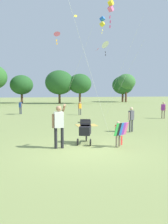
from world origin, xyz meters
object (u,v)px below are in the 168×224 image
kite_green_novelty (103,22)px  person_couple_left (80,107)px  kite_adult_black (110,8)px  kite_blue_high (106,45)px  person_red_shirt (163,109)px  person_kid_running (131,117)px  picnic_blanket (86,125)px  kite_orange_delta (58,36)px  person_adult_flyer (59,123)px  child_with_butterfly_kite (119,131)px  person_sitting_far (20,106)px  stroller (85,129)px

kite_green_novelty → person_couple_left: (-1.64, 1.39, -7.02)m
person_couple_left → kite_adult_black: bearing=-90.8°
kite_blue_high → person_red_shirt: bearing=-19.2°
person_kid_running → picnic_blanket: bearing=124.7°
kite_orange_delta → picnic_blanket: (1.48, -3.43, -6.22)m
person_adult_flyer → person_kid_running: (4.06, 2.70, -0.21)m
kite_blue_high → kite_adult_black: bearing=-104.6°
child_with_butterfly_kite → kite_green_novelty: size_ratio=0.12×
person_sitting_far → person_kid_running: (6.48, -10.49, 0.05)m
person_couple_left → picnic_blanket: person_couple_left is taller
kite_blue_high → picnic_blanket: size_ratio=4.66×
child_with_butterfly_kite → person_couple_left: bearing=87.6°
person_couple_left → picnic_blanket: size_ratio=0.91×
stroller → kite_green_novelty: bearing=70.5°
kite_blue_high → picnic_blanket: 7.19m
kite_green_novelty → kite_blue_high: 2.17m
stroller → kite_orange_delta: (-0.44, 8.22, 5.62)m
kite_adult_black → kite_blue_high: (1.80, 6.91, -0.43)m
kite_blue_high → person_sitting_far: size_ratio=4.84×
kite_blue_high → stroller: bearing=-111.4°
person_red_shirt → person_couple_left: 7.01m
kite_blue_high → person_red_shirt: (4.28, -1.50, -4.94)m
person_red_shirt → kite_orange_delta: bearing=171.6°
person_adult_flyer → kite_orange_delta: size_ratio=0.26×
kite_blue_high → person_sitting_far: kite_blue_high is taller
person_adult_flyer → person_couple_left: size_ratio=1.45×
kite_green_novelty → picnic_blanket: 9.23m
person_adult_flyer → stroller: person_adult_flyer is taller
kite_green_novelty → person_sitting_far: 10.31m
child_with_butterfly_kite → kite_adult_black: (0.36, 2.48, 5.51)m
kite_blue_high → person_kid_running: 8.11m
person_couple_left → picnic_blanket: 6.02m
person_adult_flyer → person_sitting_far: bearing=100.4°
kite_adult_black → kite_blue_high: bearing=75.4°
child_with_butterfly_kite → person_red_shirt: size_ratio=0.78×
kite_adult_black → person_couple_left: size_ratio=5.52×
kite_adult_black → kite_blue_high: size_ratio=1.08×
kite_green_novelty → person_couple_left: bearing=139.6°
person_red_shirt → kite_green_novelty: bearing=151.8°
kite_green_novelty → person_red_shirt: (4.32, -2.31, -6.95)m
child_with_butterfly_kite → picnic_blanket: (-0.13, 5.65, -0.61)m
child_with_butterfly_kite → stroller: (-1.17, 0.86, -0.01)m
stroller → person_sitting_far: 13.08m
kite_orange_delta → person_kid_running: bearing=-61.3°
kite_orange_delta → kite_blue_high: bearing=4.6°
person_adult_flyer → person_red_shirt: person_adult_flyer is taller
person_red_shirt → picnic_blanket: size_ratio=1.00×
stroller → kite_blue_high: (3.33, 8.53, 5.10)m
person_couple_left → person_kid_running: bearing=-81.8°
kite_adult_black → person_couple_left: kite_adult_black is taller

